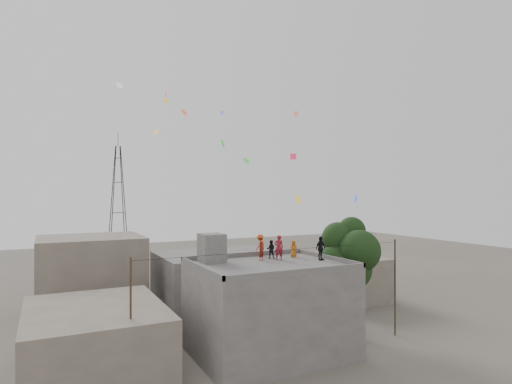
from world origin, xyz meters
The scene contains 18 objects.
ground centered at (0.00, 0.00, 0.00)m, with size 140.00×140.00×0.00m, color #4F4A40.
main_building centered at (0.00, 0.00, 3.05)m, with size 10.00×8.00×6.10m.
parapet centered at (0.00, 0.00, 6.25)m, with size 10.00×8.00×0.30m.
stair_head_box centered at (-3.20, 2.60, 7.10)m, with size 1.60×1.80×2.00m, color #53504D.
neighbor_west centered at (-11.00, 2.00, 2.00)m, with size 8.00×10.00×4.00m, color #62594D.
neighbor_north centered at (2.00, 14.00, 2.50)m, with size 12.00×9.00×5.00m, color #53504D.
neighbor_northwest centered at (-10.00, 16.00, 3.50)m, with size 9.00×8.00×7.00m, color #62594D.
neighbor_east centered at (14.00, 10.00, 2.20)m, with size 7.00×8.00×4.40m, color #62594D.
tree centered at (7.37, 0.60, 6.10)m, with size 4.90×4.60×9.10m.
utility_line centered at (0.50, -1.25, 3.83)m, with size 20.12×0.62×7.40m.
transmission_tower centered at (-4.00, 40.00, 9.07)m, with size 2.97×2.97×20.01m.
person_red_adult centered at (1.51, 1.33, 7.00)m, with size 0.66×0.43×1.81m, color maroon.
person_orange_child centered at (3.18, 2.01, 6.73)m, with size 0.62×0.40×1.27m, color #AC5A13.
person_dark_child centered at (1.37, 2.28, 6.78)m, with size 0.66×0.52×1.36m, color black.
person_dark_adult centered at (4.16, -0.12, 6.97)m, with size 1.02×0.42×1.74m, color black.
person_orange_adult centered at (1.05, 3.40, 6.95)m, with size 1.10×0.63×1.71m, color #CC4317.
person_red_child centered at (0.27, 1.66, 6.78)m, with size 0.50×0.33×1.37m, color maroon.
kites centered at (0.78, 5.56, 15.21)m, with size 18.38×13.77×11.09m.
Camera 1 is at (-13.80, -25.79, 10.94)m, focal length 30.00 mm.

